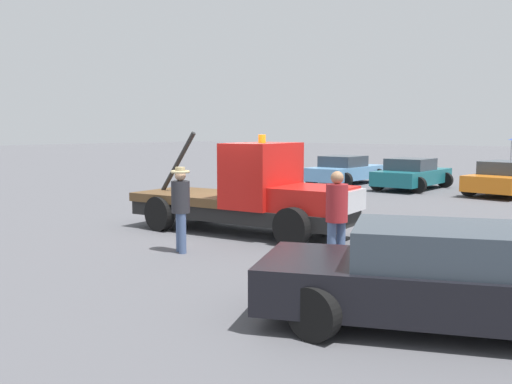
% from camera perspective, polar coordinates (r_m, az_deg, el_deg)
% --- Properties ---
extents(ground_plane, '(160.00, 160.00, 0.00)m').
position_cam_1_polar(ground_plane, '(14.34, -1.55, -4.03)').
color(ground_plane, '#545459').
extents(tow_truck, '(6.00, 2.64, 2.51)m').
position_cam_1_polar(tow_truck, '(14.01, -0.34, -0.36)').
color(tow_truck, black).
rests_on(tow_truck, ground).
extents(foreground_car, '(5.45, 3.84, 1.34)m').
position_cam_1_polar(foreground_car, '(7.83, 19.36, -8.25)').
color(foreground_car, black).
rests_on(foreground_car, ground).
extents(person_near_truck, '(0.40, 0.40, 1.81)m').
position_cam_1_polar(person_near_truck, '(10.55, 8.07, -2.06)').
color(person_near_truck, '#475B84').
rests_on(person_near_truck, ground).
extents(person_at_hood, '(0.40, 0.40, 1.79)m').
position_cam_1_polar(person_at_hood, '(11.94, -7.55, -1.04)').
color(person_at_hood, '#475B84').
rests_on(person_at_hood, ground).
extents(parked_car_skyblue, '(2.48, 4.62, 1.34)m').
position_cam_1_polar(parked_car_skyblue, '(27.16, 8.89, 2.15)').
color(parked_car_skyblue, '#669ED1').
rests_on(parked_car_skyblue, ground).
extents(parked_car_teal, '(2.50, 4.39, 1.34)m').
position_cam_1_polar(parked_car_teal, '(25.41, 15.32, 1.72)').
color(parked_car_teal, '#196670').
rests_on(parked_car_teal, ground).
extents(parked_car_orange, '(2.86, 4.86, 1.34)m').
position_cam_1_polar(parked_car_orange, '(24.45, 24.08, 1.23)').
color(parked_car_orange, orange).
rests_on(parked_car_orange, ground).
extents(traffic_cone, '(0.40, 0.40, 0.55)m').
position_cam_1_polar(traffic_cone, '(19.96, 1.83, -0.38)').
color(traffic_cone, black).
rests_on(traffic_cone, ground).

